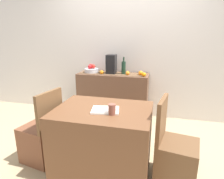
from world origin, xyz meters
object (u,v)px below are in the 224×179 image
object	(u,v)px
sideboard_console	(113,96)
fruit_bowl	(91,70)
dining_table	(103,140)
chair_by_corner	(175,158)
chair_near_window	(42,140)
open_book	(105,110)
wine_bottle	(124,68)
coffee_maker	(111,64)
coffee_cup	(112,109)

from	to	relation	value
sideboard_console	fruit_bowl	size ratio (longest dim) A/B	5.01
dining_table	chair_by_corner	distance (m)	0.78
dining_table	chair_by_corner	bearing A→B (deg)	0.21
fruit_bowl	chair_near_window	size ratio (longest dim) A/B	0.28
sideboard_console	open_book	world-z (taller)	sideboard_console
fruit_bowl	chair_by_corner	xyz separation A→B (m)	(1.41, -1.42, -0.61)
wine_bottle	fruit_bowl	bearing A→B (deg)	-180.00
wine_bottle	coffee_maker	xyz separation A→B (m)	(-0.22, -0.00, 0.05)
fruit_bowl	chair_by_corner	size ratio (longest dim) A/B	0.28
coffee_cup	chair_by_corner	bearing A→B (deg)	10.22
sideboard_console	coffee_maker	xyz separation A→B (m)	(-0.03, 0.00, 0.58)
open_book	coffee_cup	xyz separation A→B (m)	(0.09, -0.07, 0.05)
fruit_bowl	coffee_cup	xyz separation A→B (m)	(0.76, -1.54, -0.08)
sideboard_console	coffee_maker	size ratio (longest dim) A/B	3.76
sideboard_console	fruit_bowl	distance (m)	0.60
sideboard_console	dining_table	world-z (taller)	sideboard_console
wine_bottle	coffee_maker	size ratio (longest dim) A/B	0.90
dining_table	chair_near_window	size ratio (longest dim) A/B	1.14
sideboard_console	chair_near_window	xyz separation A→B (m)	(-0.54, -1.43, -0.15)
open_book	fruit_bowl	bearing A→B (deg)	104.26
open_book	chair_near_window	xyz separation A→B (m)	(-0.82, 0.04, -0.48)
wine_bottle	dining_table	size ratio (longest dim) A/B	0.29
chair_by_corner	wine_bottle	bearing A→B (deg)	119.97
sideboard_console	fruit_bowl	world-z (taller)	fruit_bowl
fruit_bowl	chair_near_window	world-z (taller)	fruit_bowl
open_book	chair_near_window	size ratio (longest dim) A/B	0.31
fruit_bowl	sideboard_console	bearing A→B (deg)	0.00
wine_bottle	chair_by_corner	distance (m)	1.78
fruit_bowl	coffee_cup	distance (m)	1.72
chair_near_window	coffee_cup	bearing A→B (deg)	-6.97
sideboard_console	wine_bottle	size ratio (longest dim) A/B	4.19
chair_by_corner	chair_near_window	bearing A→B (deg)	-179.78
coffee_maker	chair_by_corner	bearing A→B (deg)	-53.84
wine_bottle	chair_by_corner	xyz separation A→B (m)	(0.82, -1.42, -0.68)
coffee_cup	chair_near_window	size ratio (longest dim) A/B	0.12
wine_bottle	coffee_cup	world-z (taller)	wine_bottle
fruit_bowl	wine_bottle	world-z (taller)	wine_bottle
open_book	dining_table	bearing A→B (deg)	122.54
dining_table	chair_by_corner	size ratio (longest dim) A/B	1.14
sideboard_console	coffee_cup	size ratio (longest dim) A/B	11.48
open_book	chair_near_window	distance (m)	0.95
sideboard_console	chair_by_corner	world-z (taller)	chair_by_corner
chair_near_window	sideboard_console	bearing A→B (deg)	69.38
wine_bottle	chair_by_corner	bearing A→B (deg)	-60.03
chair_by_corner	fruit_bowl	bearing A→B (deg)	134.73
coffee_cup	wine_bottle	bearing A→B (deg)	96.47
chair_near_window	chair_by_corner	bearing A→B (deg)	0.22
coffee_maker	chair_by_corner	size ratio (longest dim) A/B	0.37
dining_table	chair_by_corner	world-z (taller)	chair_by_corner
coffee_maker	chair_near_window	xyz separation A→B (m)	(-0.51, -1.43, -0.73)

